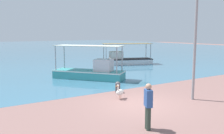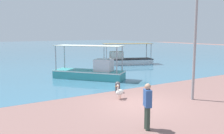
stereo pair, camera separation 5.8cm
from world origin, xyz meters
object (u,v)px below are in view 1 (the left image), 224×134
(fishing_boat_far_left, at_px, (125,59))
(lamp_post, at_px, (196,33))
(fishing_boat_center, at_px, (91,71))
(fisherman_standing, at_px, (148,105))
(mooring_bollard, at_px, (118,87))
(pelican, at_px, (120,92))

(fishing_boat_far_left, bearing_deg, lamp_post, -111.95)
(fishing_boat_center, distance_m, fishing_boat_far_left, 9.33)
(lamp_post, height_order, fisherman_standing, lamp_post)
(mooring_bollard, height_order, fisherman_standing, fisherman_standing)
(lamp_post, relative_size, mooring_bollard, 9.52)
(pelican, height_order, mooring_bollard, pelican)
(lamp_post, bearing_deg, fishing_boat_far_left, 68.05)
(lamp_post, bearing_deg, pelican, 145.94)
(pelican, bearing_deg, lamp_post, -34.06)
(mooring_bollard, bearing_deg, lamp_post, -53.74)
(fisherman_standing, bearing_deg, lamp_post, 21.72)
(fishing_boat_center, bearing_deg, pelican, -103.48)
(lamp_post, bearing_deg, fisherman_standing, -158.28)
(fishing_boat_far_left, bearing_deg, fisherman_standing, -123.15)
(lamp_post, height_order, mooring_bollard, lamp_post)
(fishing_boat_far_left, distance_m, pelican, 14.58)
(mooring_bollard, bearing_deg, fishing_boat_far_left, 52.48)
(fishing_boat_center, relative_size, fisherman_standing, 3.08)
(fishing_boat_far_left, distance_m, lamp_post, 15.17)
(fishing_boat_center, relative_size, mooring_bollard, 7.96)
(fishing_boat_far_left, xyz_separation_m, mooring_bollard, (-8.03, -10.45, -0.22))
(fishing_boat_center, xyz_separation_m, pelican, (-1.41, -5.89, -0.22))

